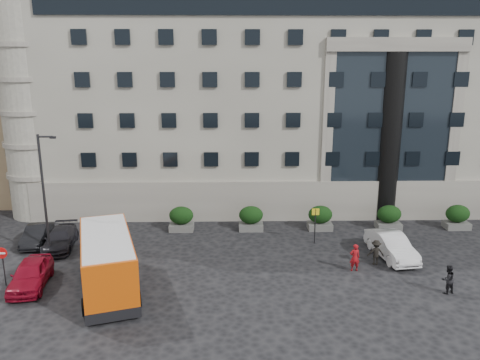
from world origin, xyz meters
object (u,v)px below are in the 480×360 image
(parked_car_d, at_px, (97,197))
(pedestrian_a, at_px, (355,258))
(hedge_e, at_px, (457,217))
(pedestrian_c, at_px, (376,252))
(red_truck, at_px, (51,185))
(hedge_c, at_px, (320,218))
(hedge_a, at_px, (181,218))
(pedestrian_b, at_px, (448,279))
(hedge_b, at_px, (251,218))
(parked_car_a, at_px, (31,274))
(parked_car_b, at_px, (37,235))
(minibus, at_px, (107,260))
(hedge_d, at_px, (389,217))
(no_entry_sign, at_px, (2,259))
(white_taxi, at_px, (391,246))
(parked_car_c, at_px, (60,239))
(bus_stop_sign, at_px, (315,220))
(street_lamp, at_px, (45,192))

(parked_car_d, distance_m, pedestrian_a, 23.70)
(hedge_e, height_order, pedestrian_c, hedge_e)
(red_truck, height_order, parked_car_d, red_truck)
(hedge_c, bearing_deg, hedge_a, 180.00)
(hedge_c, xyz_separation_m, pedestrian_b, (5.04, -10.16, -0.12))
(hedge_b, bearing_deg, parked_car_a, -144.91)
(hedge_e, height_order, parked_car_b, hedge_e)
(hedge_a, relative_size, parked_car_b, 0.47)
(hedge_c, distance_m, minibus, 16.43)
(pedestrian_a, bearing_deg, parked_car_d, -40.96)
(hedge_e, xyz_separation_m, pedestrian_c, (-8.13, -6.38, -0.13))
(hedge_d, xyz_separation_m, minibus, (-18.66, -9.39, 0.81))
(no_entry_sign, bearing_deg, white_taxi, 8.74)
(hedge_c, xyz_separation_m, pedestrian_a, (0.72, -7.25, -0.08))
(pedestrian_c, bearing_deg, hedge_e, -139.28)
(hedge_c, relative_size, hedge_e, 1.00)
(minibus, bearing_deg, red_truck, 100.91)
(parked_car_b, bearing_deg, pedestrian_c, -15.46)
(parked_car_c, height_order, parked_car_d, parked_car_d)
(parked_car_d, bearing_deg, parked_car_a, -91.06)
(no_entry_sign, height_order, white_taxi, no_entry_sign)
(bus_stop_sign, xyz_separation_m, parked_car_d, (-17.57, 9.46, -1.06))
(hedge_d, xyz_separation_m, parked_car_b, (-25.32, -2.49, -0.28))
(minibus, relative_size, parked_car_b, 2.03)
(parked_car_b, bearing_deg, no_entry_sign, -89.12)
(hedge_d, xyz_separation_m, pedestrian_a, (-4.48, -7.25, -0.08))
(hedge_b, relative_size, no_entry_sign, 0.79)
(hedge_c, height_order, parked_car_a, hedge_c)
(minibus, bearing_deg, hedge_b, 31.29)
(hedge_b, bearing_deg, hedge_c, 0.00)
(hedge_c, bearing_deg, pedestrian_c, -70.44)
(hedge_c, height_order, street_lamp, street_lamp)
(parked_car_c, bearing_deg, hedge_c, 3.10)
(street_lamp, xyz_separation_m, parked_car_b, (-1.78, 2.31, -3.72))
(parked_car_d, bearing_deg, parked_car_c, -91.94)
(street_lamp, bearing_deg, pedestrian_c, -4.40)
(hedge_a, xyz_separation_m, bus_stop_sign, (9.50, -2.80, 0.80))
(hedge_a, bearing_deg, street_lamp, -148.84)
(hedge_b, distance_m, pedestrian_b, 14.42)
(bus_stop_sign, relative_size, parked_car_d, 0.52)
(hedge_a, height_order, hedge_d, same)
(parked_car_d, bearing_deg, parked_car_b, -103.39)
(hedge_e, relative_size, parked_car_d, 0.38)
(hedge_a, distance_m, white_taxi, 14.97)
(hedge_b, bearing_deg, street_lamp, -159.93)
(hedge_b, height_order, street_lamp, street_lamp)
(hedge_a, xyz_separation_m, parked_car_b, (-9.72, -2.49, -0.28))
(parked_car_c, relative_size, pedestrian_c, 2.79)
(hedge_c, height_order, minibus, minibus)
(pedestrian_a, bearing_deg, red_truck, -38.98)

